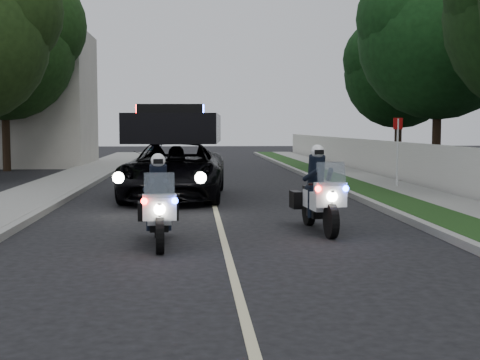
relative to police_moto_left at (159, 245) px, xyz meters
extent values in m
plane|color=black|center=(1.15, -2.20, 0.00)|extent=(120.00, 120.00, 0.00)
cube|color=gray|center=(5.25, 7.80, 0.07)|extent=(0.20, 60.00, 0.15)
cube|color=#193814|center=(5.95, 7.80, 0.08)|extent=(1.20, 60.00, 0.16)
cube|color=gray|center=(7.25, 7.80, 0.08)|extent=(1.40, 60.00, 0.16)
cube|color=beige|center=(8.25, 7.80, 0.75)|extent=(0.22, 60.00, 1.50)
cube|color=gray|center=(-2.95, 7.80, 0.07)|extent=(0.20, 60.00, 0.15)
cube|color=gray|center=(-4.05, 7.80, 0.08)|extent=(2.00, 60.00, 0.16)
cube|color=#A8A396|center=(-8.85, 23.80, 3.50)|extent=(8.00, 6.00, 7.00)
cube|color=#BFB78C|center=(1.15, 7.80, 0.00)|extent=(0.12, 50.00, 0.01)
imported|color=black|center=(0.07, 7.48, 0.00)|extent=(3.12, 6.07, 2.87)
imported|color=black|center=(-1.32, 22.39, 0.00)|extent=(0.78, 1.83, 0.93)
imported|color=black|center=(-1.32, 22.39, 0.00)|extent=(0.70, 0.48, 1.89)
camera|label=1|loc=(0.61, -11.40, 2.07)|focal=48.96mm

